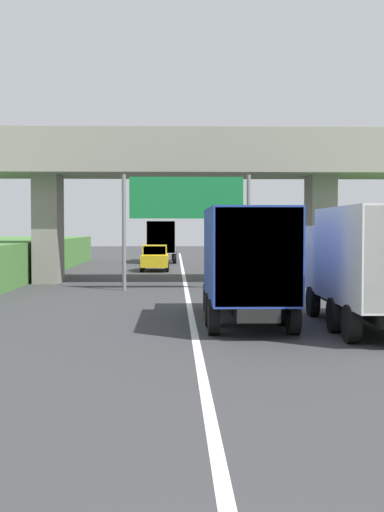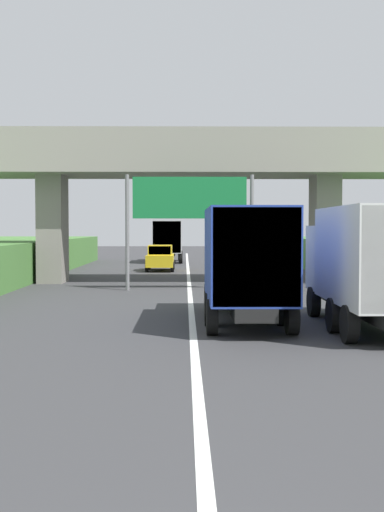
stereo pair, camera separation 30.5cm
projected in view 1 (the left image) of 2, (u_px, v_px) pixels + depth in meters
name	position (u px, v px, depth m)	size (l,w,h in m)	color
lane_centre_stripe	(187.00, 294.00, 28.54)	(0.20, 91.05, 0.01)	white
overpass_bridge	(185.00, 170.00, 34.66)	(40.00, 4.80, 7.80)	gray
overhead_highway_sign	(186.00, 205.00, 30.27)	(5.88, 0.18, 5.30)	slate
truck_white	(368.00, 261.00, 18.73)	(2.44, 7.30, 3.44)	black
truck_silver	(162.00, 239.00, 55.22)	(2.44, 7.30, 3.44)	black
truck_blue	(245.00, 259.00, 19.96)	(2.44, 7.30, 3.44)	black
car_yellow	(155.00, 258.00, 44.11)	(1.86, 4.10, 1.72)	gold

